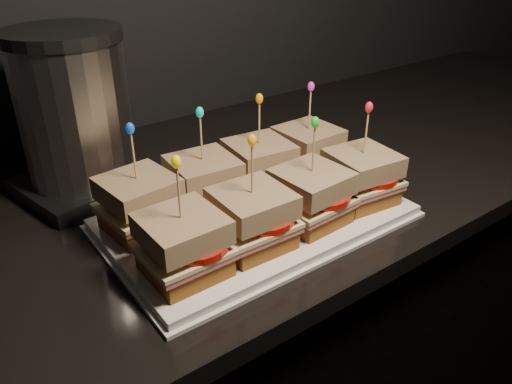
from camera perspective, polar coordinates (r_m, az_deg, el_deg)
cabinet at (r=1.27m, az=2.66°, el=-16.39°), size 2.21×0.66×0.90m
granite_slab at (r=1.00m, az=3.26°, el=2.77°), size 2.25×0.70×0.03m
platter at (r=0.78m, az=0.00°, el=-2.95°), size 0.45×0.28×0.02m
platter_rim at (r=0.79m, az=0.00°, el=-3.33°), size 0.46×0.29×0.01m
sandwich_0_bread_bot at (r=0.75m, az=-12.90°, el=-3.16°), size 0.11×0.11×0.03m
sandwich_0_ham at (r=0.75m, az=-13.05°, el=-2.04°), size 0.12×0.11×0.01m
sandwich_0_cheese at (r=0.74m, az=-13.10°, el=-1.57°), size 0.12×0.11×0.01m
sandwich_0_tomato at (r=0.74m, az=-12.13°, el=-0.99°), size 0.09×0.09×0.01m
sandwich_0_bread_top at (r=0.73m, az=-13.35°, el=0.36°), size 0.11×0.11×0.03m
sandwich_0_pick at (r=0.71m, az=-13.77°, el=3.67°), size 0.00×0.00×0.09m
sandwich_0_frill at (r=0.69m, az=-14.20°, el=7.06°), size 0.01×0.01×0.02m
sandwich_1_bread_bot at (r=0.79m, az=-5.89°, el=-0.80°), size 0.10×0.10×0.03m
sandwich_1_ham at (r=0.79m, az=-5.95°, el=0.29°), size 0.11×0.11×0.01m
sandwich_1_cheese at (r=0.78m, az=-5.98°, el=0.74°), size 0.11×0.11×0.01m
sandwich_1_tomato at (r=0.78m, az=-5.02°, el=1.30°), size 0.09×0.09×0.01m
sandwich_1_bread_top at (r=0.77m, az=-6.08°, el=2.61°), size 0.10×0.10×0.03m
sandwich_1_pick at (r=0.75m, az=-6.27°, el=5.80°), size 0.00×0.00×0.09m
sandwich_1_frill at (r=0.73m, az=-6.45°, el=9.04°), size 0.01×0.01×0.02m
sandwich_2_bread_bot at (r=0.85m, az=0.36°, el=1.31°), size 0.10×0.10×0.03m
sandwich_2_ham at (r=0.84m, az=0.36°, el=2.35°), size 0.11×0.11×0.01m
sandwich_2_cheese at (r=0.83m, az=0.36°, el=2.78°), size 0.12×0.11×0.01m
sandwich_2_tomato at (r=0.83m, az=1.27°, el=3.31°), size 0.09×0.09×0.01m
sandwich_2_bread_top at (r=0.82m, az=0.37°, el=4.57°), size 0.11×0.11×0.03m
sandwich_2_pick at (r=0.80m, az=0.38°, el=7.59°), size 0.00×0.00×0.09m
sandwich_2_frill at (r=0.79m, az=0.39°, el=10.64°), size 0.01×0.01×0.02m
sandwich_3_bread_bot at (r=0.91m, az=5.83°, el=3.15°), size 0.10×0.10×0.03m
sandwich_3_ham at (r=0.90m, az=5.88°, el=4.13°), size 0.11×0.10×0.01m
sandwich_3_cheese at (r=0.90m, az=5.90°, el=4.54°), size 0.11×0.10×0.01m
sandwich_3_tomato at (r=0.90m, az=6.76°, el=5.03°), size 0.09×0.09×0.01m
sandwich_3_bread_top at (r=0.89m, az=6.00°, el=6.22°), size 0.10×0.10×0.03m
sandwich_3_pick at (r=0.87m, az=6.15°, el=9.05°), size 0.00×0.00×0.09m
sandwich_3_frill at (r=0.85m, az=6.31°, el=11.89°), size 0.01×0.01×0.02m
sandwich_4_bread_bot at (r=0.66m, az=-8.14°, el=-8.03°), size 0.10×0.10×0.03m
sandwich_4_ham at (r=0.65m, az=-8.25°, el=-6.81°), size 0.11×0.10×0.01m
sandwich_4_cheese at (r=0.64m, az=-8.29°, el=-6.30°), size 0.11×0.10×0.01m
sandwich_4_tomato at (r=0.64m, az=-7.13°, el=-5.65°), size 0.09×0.09×0.01m
sandwich_4_bread_top at (r=0.63m, az=-8.47°, el=-4.17°), size 0.10×0.10×0.03m
sandwich_4_pick at (r=0.60m, az=-8.79°, el=-0.45°), size 0.00×0.00×0.09m
sandwich_4_frill at (r=0.58m, az=-9.11°, el=3.43°), size 0.01×0.01×0.02m
sandwich_5_bread_bot at (r=0.70m, az=-0.43°, el=-5.01°), size 0.10×0.10×0.03m
sandwich_5_ham at (r=0.69m, az=-0.44°, el=-3.82°), size 0.11×0.10×0.01m
sandwich_5_cheese at (r=0.69m, az=-0.44°, el=-3.33°), size 0.11×0.11×0.01m
sandwich_5_tomato at (r=0.69m, az=0.67°, el=-2.70°), size 0.09×0.09×0.01m
sandwich_5_bread_top at (r=0.67m, az=-0.45°, el=-1.28°), size 0.10×0.10×0.03m
sandwich_5_pick at (r=0.65m, az=-0.46°, el=2.27°), size 0.00×0.00×0.09m
sandwich_5_frill at (r=0.63m, az=-0.48°, el=5.92°), size 0.01×0.01×0.02m
sandwich_6_bread_bot at (r=0.76m, az=6.17°, el=-2.32°), size 0.10×0.10×0.03m
sandwich_6_ham at (r=0.75m, az=6.24°, el=-1.20°), size 0.11×0.11×0.01m
sandwich_6_cheese at (r=0.75m, az=6.26°, el=-0.73°), size 0.11×0.11×0.01m
sandwich_6_tomato at (r=0.75m, az=7.29°, el=-0.14°), size 0.09×0.09×0.01m
sandwich_6_bread_top at (r=0.73m, az=6.38°, el=1.21°), size 0.10×0.10×0.03m
sandwich_6_pick at (r=0.71m, az=6.58°, el=4.52°), size 0.00×0.00×0.09m
sandwich_6_frill at (r=0.70m, az=6.79°, el=7.90°), size 0.01×0.01×0.02m
sandwich_7_bread_bot at (r=0.83m, az=11.74°, el=-0.02°), size 0.10×0.10×0.03m
sandwich_7_ham at (r=0.82m, az=11.86°, el=1.03°), size 0.11×0.11×0.01m
sandwich_7_cheese at (r=0.82m, az=11.90°, el=1.47°), size 0.12×0.11×0.01m
sandwich_7_tomato at (r=0.82m, az=12.84°, el=2.00°), size 0.09×0.09×0.01m
sandwich_7_bread_top at (r=0.80m, az=12.11°, el=3.27°), size 0.11×0.11×0.03m
sandwich_7_pick at (r=0.78m, az=12.45°, el=6.34°), size 0.00×0.00×0.09m
sandwich_7_frill at (r=0.77m, az=12.80°, el=9.43°), size 0.01×0.01×0.02m
appliance_base at (r=0.93m, az=-18.70°, el=1.12°), size 0.25×0.22×0.03m
appliance_body at (r=0.88m, az=-20.01°, el=8.56°), size 0.18×0.18×0.23m
appliance_lid at (r=0.85m, az=-21.44°, el=16.41°), size 0.19×0.19×0.02m
appliance at (r=0.88m, az=-19.96°, el=8.29°), size 0.21×0.18×0.28m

